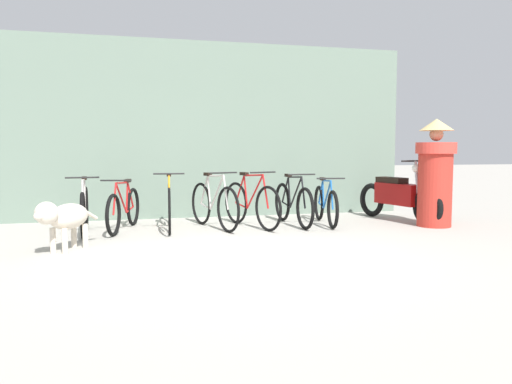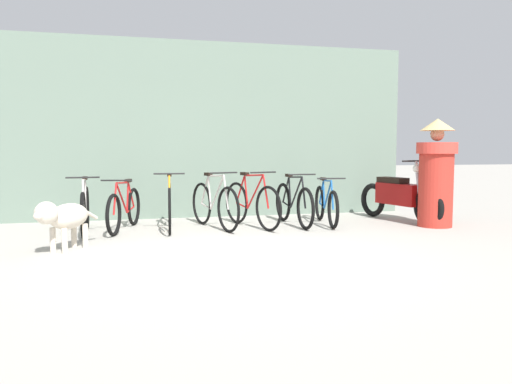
% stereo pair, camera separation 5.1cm
% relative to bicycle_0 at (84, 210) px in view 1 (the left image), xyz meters
% --- Properties ---
extents(ground_plane, '(60.00, 60.00, 0.00)m').
position_rel_bicycle_0_xyz_m(ground_plane, '(1.93, -2.19, -0.35)').
color(ground_plane, '#ADA89E').
extents(shop_wall_back, '(7.92, 0.20, 3.21)m').
position_rel_bicycle_0_xyz_m(shop_wall_back, '(1.93, 1.43, 1.25)').
color(shop_wall_back, slate).
rests_on(shop_wall_back, ground).
extents(bicycle_0, '(0.46, 1.75, 0.87)m').
position_rel_bicycle_0_xyz_m(bicycle_0, '(0.00, 0.00, 0.00)').
color(bicycle_0, black).
rests_on(bicycle_0, ground).
extents(bicycle_1, '(0.57, 1.62, 0.81)m').
position_rel_bicycle_0_xyz_m(bicycle_1, '(0.57, 0.13, -0.02)').
color(bicycle_1, black).
rests_on(bicycle_1, ground).
extents(bicycle_2, '(0.46, 1.72, 0.91)m').
position_rel_bicycle_0_xyz_m(bicycle_2, '(1.26, 0.06, 0.02)').
color(bicycle_2, black).
rests_on(bicycle_2, ground).
extents(bicycle_3, '(0.59, 1.61, 0.91)m').
position_rel_bicycle_0_xyz_m(bicycle_3, '(1.95, 0.00, 0.02)').
color(bicycle_3, black).
rests_on(bicycle_3, ground).
extents(bicycle_4, '(0.62, 1.61, 0.91)m').
position_rel_bicycle_0_xyz_m(bicycle_4, '(2.56, -0.03, 0.02)').
color(bicycle_4, black).
rests_on(bicycle_4, ground).
extents(bicycle_5, '(0.46, 1.69, 0.87)m').
position_rel_bicycle_0_xyz_m(bicycle_5, '(3.29, 0.02, 0.00)').
color(bicycle_5, black).
rests_on(bicycle_5, ground).
extents(bicycle_6, '(0.46, 1.60, 0.80)m').
position_rel_bicycle_0_xyz_m(bicycle_6, '(3.85, -0.02, -0.03)').
color(bicycle_6, black).
rests_on(bicycle_6, ground).
extents(motorcycle, '(0.64, 1.98, 1.08)m').
position_rel_bicycle_0_xyz_m(motorcycle, '(5.21, 0.01, 0.08)').
color(motorcycle, black).
rests_on(motorcycle, ground).
extents(stray_dog, '(0.71, 1.00, 0.65)m').
position_rel_bicycle_0_xyz_m(stray_dog, '(-0.12, -1.38, 0.08)').
color(stray_dog, beige).
rests_on(stray_dog, ground).
extents(person_in_robes, '(0.90, 0.90, 1.75)m').
position_rel_bicycle_0_xyz_m(person_in_robes, '(5.49, -0.66, 0.53)').
color(person_in_robes, '#B72D23').
rests_on(person_in_robes, ground).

